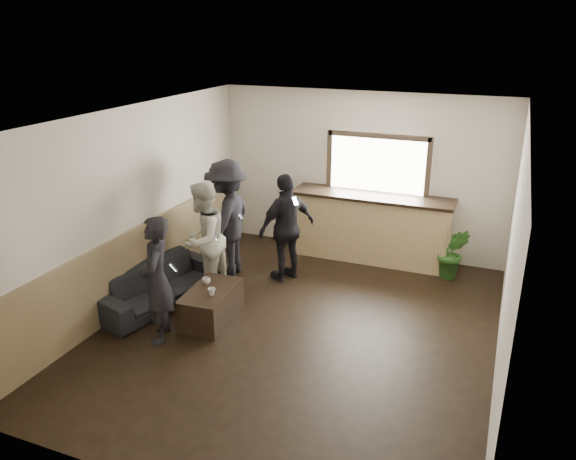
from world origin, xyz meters
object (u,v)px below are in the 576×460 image
at_px(cup_a, 206,281).
at_px(cup_b, 212,292).
at_px(potted_plant, 453,253).
at_px(sofa, 160,285).
at_px(person_d, 287,228).
at_px(person_c, 227,219).
at_px(bar_counter, 371,223).
at_px(coffee_table, 211,305).
at_px(person_a, 157,280).
at_px(person_b, 203,239).

bearing_deg(cup_a, cup_b, -48.90).
bearing_deg(potted_plant, cup_a, -140.93).
relative_size(sofa, potted_plant, 2.33).
relative_size(sofa, person_d, 1.16).
height_order(cup_a, person_c, person_c).
height_order(cup_b, person_d, person_d).
bearing_deg(cup_b, bar_counter, 65.28).
distance_m(cup_b, person_d, 1.83).
xyz_separation_m(coffee_table, person_a, (-0.36, -0.67, 0.60)).
height_order(cup_b, potted_plant, potted_plant).
distance_m(bar_counter, potted_plant, 1.45).
relative_size(coffee_table, cup_b, 9.82).
height_order(potted_plant, person_c, person_c).
relative_size(person_a, person_b, 0.96).
relative_size(cup_a, person_d, 0.07).
distance_m(coffee_table, cup_a, 0.34).
xyz_separation_m(potted_plant, person_b, (-3.37, -1.93, 0.44)).
relative_size(potted_plant, person_a, 0.52).
bearing_deg(cup_b, person_a, -129.58).
relative_size(person_b, person_c, 0.92).
distance_m(cup_a, person_a, 0.91).
height_order(coffee_table, person_b, person_b).
distance_m(coffee_table, person_c, 1.65).
relative_size(potted_plant, person_c, 0.45).
relative_size(bar_counter, person_a, 1.63).
xyz_separation_m(sofa, person_d, (1.38, 1.48, 0.57)).
height_order(bar_counter, cup_b, bar_counter).
xyz_separation_m(person_a, person_d, (0.82, 2.30, 0.03)).
relative_size(coffee_table, person_d, 0.59).
bearing_deg(person_a, person_b, 160.27).
distance_m(person_b, person_c, 0.74).
distance_m(bar_counter, person_d, 1.65).
xyz_separation_m(person_b, person_c, (0.01, 0.74, 0.08)).
bearing_deg(person_a, coffee_table, 127.21).
xyz_separation_m(sofa, person_b, (0.45, 0.53, 0.58)).
height_order(bar_counter, cup_a, bar_counter).
distance_m(cup_b, potted_plant, 3.91).
distance_m(sofa, coffee_table, 0.94).
bearing_deg(bar_counter, person_d, -129.03).
bearing_deg(cup_a, coffee_table, -45.39).
bearing_deg(person_c, cup_b, 15.36).
distance_m(coffee_table, potted_plant, 3.90).
xyz_separation_m(cup_b, person_c, (-0.56, 1.54, 0.45)).
distance_m(cup_b, person_a, 0.79).
bearing_deg(coffee_table, potted_plant, 42.08).
relative_size(cup_a, person_c, 0.06).
bearing_deg(sofa, cup_a, -75.12).
bearing_deg(potted_plant, person_c, -160.40).
bearing_deg(person_d, potted_plant, 144.35).
relative_size(sofa, person_c, 1.05).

